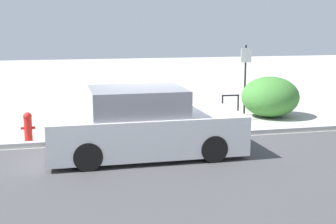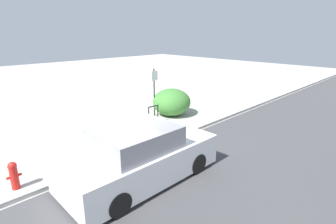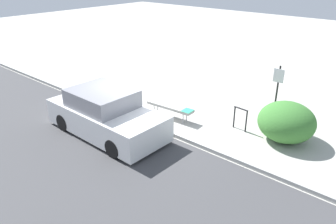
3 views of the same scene
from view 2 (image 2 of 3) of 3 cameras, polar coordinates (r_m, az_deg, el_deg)
name	(u,v)px [view 2 (image 2 of 3)]	position (r m, az deg, el deg)	size (l,w,h in m)	color
ground_plane	(125,158)	(8.77, -9.32, -9.84)	(60.00, 60.00, 0.00)	#ADAAA3
curb	(125,156)	(8.74, -9.34, -9.46)	(60.00, 0.20, 0.13)	#A8A8A3
bench	(117,134)	(9.56, -10.94, -4.64)	(1.97, 0.54, 0.51)	#99999E
bike_rack	(153,113)	(11.61, -3.21, -0.18)	(0.55, 0.10, 0.83)	black
sign_post	(154,88)	(12.53, -3.00, 5.27)	(0.36, 0.08, 2.30)	black
fire_hydrant	(14,175)	(7.99, -30.55, -11.66)	(0.36, 0.22, 0.77)	red
shrub_hedge	(172,102)	(12.79, 0.81, 2.17)	(1.85, 1.83, 1.31)	#3D7A33
parked_car_near	(140,156)	(7.25, -6.13, -9.57)	(4.35, 1.96, 1.55)	black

